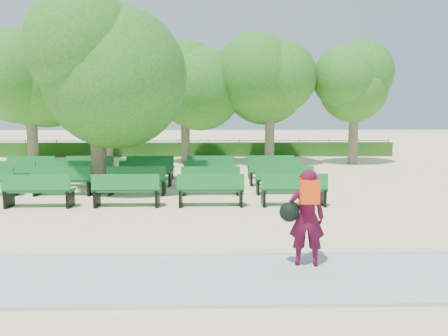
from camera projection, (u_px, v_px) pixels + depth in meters
name	position (u px, v px, depth m)	size (l,w,h in m)	color
ground	(175.00, 197.00, 14.63)	(120.00, 120.00, 0.00)	beige
paving	(138.00, 279.00, 7.29)	(30.00, 2.20, 0.06)	#B1B2AD
curb	(148.00, 256.00, 8.43)	(30.00, 0.12, 0.10)	silver
hedge	(194.00, 149.00, 28.47)	(26.00, 0.70, 0.90)	#1F4E14
fence	(194.00, 156.00, 28.92)	(26.00, 0.10, 1.02)	black
tree_line	(191.00, 163.00, 24.55)	(21.80, 6.80, 7.04)	#2C741F
bench_array	(141.00, 187.00, 15.95)	(2.02, 0.70, 1.26)	#126B26
tree_among	(96.00, 71.00, 14.90)	(4.81, 4.81, 6.40)	brown
person	(305.00, 216.00, 7.77)	(0.84, 0.53, 1.75)	#4A0A23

